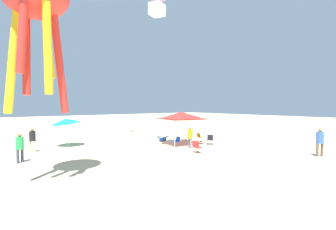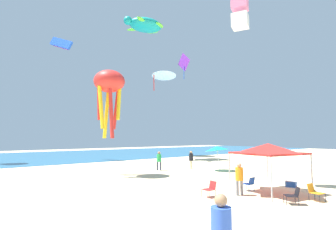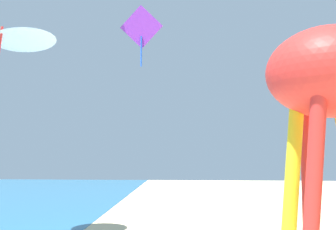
# 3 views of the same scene
# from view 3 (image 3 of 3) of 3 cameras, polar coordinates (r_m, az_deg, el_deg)

# --- Properties ---
(kite_diamond_purple) EXTENTS (0.38, 2.58, 3.68)m
(kite_diamond_purple) POSITION_cam_3_polar(r_m,az_deg,el_deg) (22.94, -4.07, 12.92)
(kite_diamond_purple) COLOR purple
(kite_delta_white) EXTENTS (5.98, 5.99, 3.69)m
(kite_delta_white) POSITION_cam_3_polar(r_m,az_deg,el_deg) (28.37, -21.01, 11.24)
(kite_delta_white) COLOR white
(kite_octopus_red) EXTENTS (2.59, 2.59, 5.75)m
(kite_octopus_red) POSITION_cam_3_polar(r_m,az_deg,el_deg) (8.47, 23.43, 3.89)
(kite_octopus_red) COLOR red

